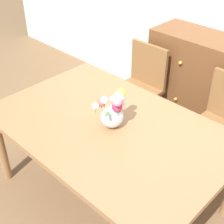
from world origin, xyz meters
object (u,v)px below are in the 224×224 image
object	(u,v)px
chair_left	(141,83)
dresser	(217,91)
dining_table	(109,133)
chair_right	(224,120)
flower_vase	(113,111)

from	to	relation	value
chair_left	dresser	xyz separation A→B (m)	(0.60, 0.42, -0.02)
dining_table	chair_left	distance (m)	1.02
chair_right	dresser	xyz separation A→B (m)	(-0.30, 0.42, -0.02)
dining_table	chair_right	distance (m)	1.02
dresser	chair_left	bearing A→B (deg)	-145.01
chair_left	dresser	size ratio (longest dim) A/B	0.64
chair_left	flower_vase	size ratio (longest dim) A/B	3.20
dining_table	dresser	size ratio (longest dim) A/B	1.24
flower_vase	dresser	bearing A→B (deg)	84.33
dining_table	chair_right	xyz separation A→B (m)	(0.45, 0.91, -0.13)
chair_right	dining_table	bearing A→B (deg)	63.62
dining_table	dresser	xyz separation A→B (m)	(0.15, 1.33, -0.15)
chair_left	dresser	distance (m)	0.74
dining_table	dresser	distance (m)	1.35
flower_vase	chair_left	bearing A→B (deg)	117.92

